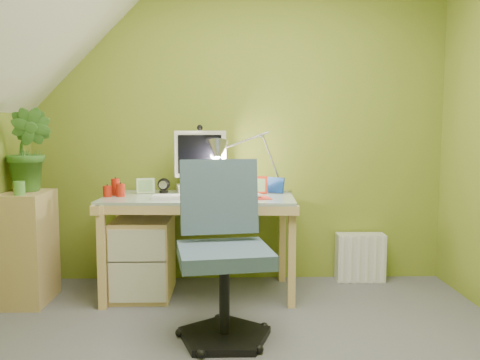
{
  "coord_description": "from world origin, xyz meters",
  "views": [
    {
      "loc": [
        -0.08,
        -2.36,
        1.2
      ],
      "look_at": [
        0.0,
        1.0,
        0.85
      ],
      "focal_mm": 38.0,
      "sensor_mm": 36.0,
      "label": 1
    }
  ],
  "objects_px": {
    "desk_lamp": "(261,149)",
    "radiator": "(360,257)",
    "desk": "(199,245)",
    "potted_plant": "(29,150)",
    "monitor": "(200,157)",
    "task_chair": "(224,251)",
    "side_ledge": "(28,247)"
  },
  "relations": [
    {
      "from": "monitor",
      "to": "task_chair",
      "type": "distance_m",
      "value": 1.1
    },
    {
      "from": "potted_plant",
      "to": "side_ledge",
      "type": "bearing_deg",
      "value": -108.47
    },
    {
      "from": "monitor",
      "to": "potted_plant",
      "type": "height_order",
      "value": "potted_plant"
    },
    {
      "from": "monitor",
      "to": "task_chair",
      "type": "height_order",
      "value": "monitor"
    },
    {
      "from": "desk",
      "to": "side_ledge",
      "type": "bearing_deg",
      "value": -170.26
    },
    {
      "from": "desk",
      "to": "potted_plant",
      "type": "xyz_separation_m",
      "value": [
        -1.15,
        -0.09,
        0.69
      ]
    },
    {
      "from": "desk_lamp",
      "to": "side_ledge",
      "type": "bearing_deg",
      "value": 179.28
    },
    {
      "from": "potted_plant",
      "to": "task_chair",
      "type": "bearing_deg",
      "value": -28.3
    },
    {
      "from": "desk_lamp",
      "to": "radiator",
      "type": "relative_size",
      "value": 1.75
    },
    {
      "from": "monitor",
      "to": "side_ledge",
      "type": "xyz_separation_m",
      "value": [
        -1.16,
        -0.32,
        -0.6
      ]
    },
    {
      "from": "radiator",
      "to": "task_chair",
      "type": "bearing_deg",
      "value": -132.98
    },
    {
      "from": "desk_lamp",
      "to": "radiator",
      "type": "xyz_separation_m",
      "value": [
        0.79,
        0.11,
        -0.85
      ]
    },
    {
      "from": "potted_plant",
      "to": "task_chair",
      "type": "distance_m",
      "value": 1.6
    },
    {
      "from": "desk_lamp",
      "to": "radiator",
      "type": "bearing_deg",
      "value": -3.97
    },
    {
      "from": "desk",
      "to": "task_chair",
      "type": "relative_size",
      "value": 1.29
    },
    {
      "from": "side_ledge",
      "to": "potted_plant",
      "type": "relative_size",
      "value": 1.34
    },
    {
      "from": "monitor",
      "to": "desk",
      "type": "bearing_deg",
      "value": -99.81
    },
    {
      "from": "desk_lamp",
      "to": "potted_plant",
      "type": "bearing_deg",
      "value": 177.65
    },
    {
      "from": "monitor",
      "to": "task_chair",
      "type": "xyz_separation_m",
      "value": [
        0.18,
        -0.98,
        -0.46
      ]
    },
    {
      "from": "desk",
      "to": "side_ledge",
      "type": "relative_size",
      "value": 1.75
    },
    {
      "from": "desk",
      "to": "monitor",
      "type": "height_order",
      "value": "monitor"
    },
    {
      "from": "radiator",
      "to": "monitor",
      "type": "bearing_deg",
      "value": -173.9
    },
    {
      "from": "monitor",
      "to": "radiator",
      "type": "bearing_deg",
      "value": -4.82
    },
    {
      "from": "side_ledge",
      "to": "potted_plant",
      "type": "height_order",
      "value": "potted_plant"
    },
    {
      "from": "monitor",
      "to": "desk_lamp",
      "type": "bearing_deg",
      "value": -9.81
    },
    {
      "from": "radiator",
      "to": "desk",
      "type": "bearing_deg",
      "value": -165.8
    },
    {
      "from": "radiator",
      "to": "side_ledge",
      "type": "bearing_deg",
      "value": -168.9
    },
    {
      "from": "monitor",
      "to": "desk_lamp",
      "type": "distance_m",
      "value": 0.45
    },
    {
      "from": "potted_plant",
      "to": "monitor",
      "type": "bearing_deg",
      "value": 13.01
    },
    {
      "from": "desk",
      "to": "task_chair",
      "type": "height_order",
      "value": "task_chair"
    },
    {
      "from": "desk",
      "to": "potted_plant",
      "type": "distance_m",
      "value": 1.34
    },
    {
      "from": "desk_lamp",
      "to": "monitor",
      "type": "bearing_deg",
      "value": 168.23
    }
  ]
}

